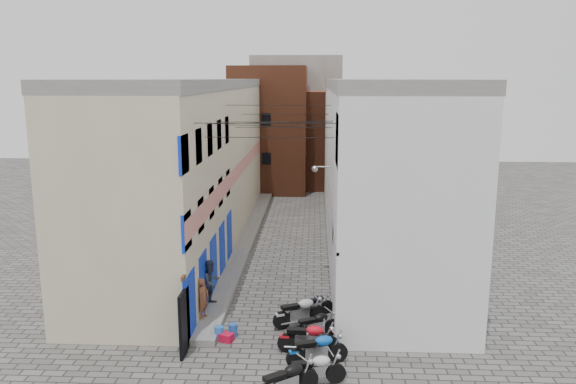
% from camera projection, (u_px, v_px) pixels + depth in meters
% --- Properties ---
extents(ground, '(90.00, 90.00, 0.00)m').
position_uv_depth(ground, '(261.00, 349.00, 19.10)').
color(ground, '#4E4C4A').
rests_on(ground, ground).
extents(plinth, '(0.90, 26.00, 0.25)m').
position_uv_depth(plinth, '(247.00, 238.00, 31.90)').
color(plinth, slate).
rests_on(plinth, ground).
extents(building_left, '(5.10, 27.00, 9.00)m').
position_uv_depth(building_left, '(194.00, 162.00, 31.13)').
color(building_left, '#C1B192').
rests_on(building_left, ground).
extents(building_right, '(5.94, 26.00, 9.00)m').
position_uv_depth(building_right, '(374.00, 163.00, 30.68)').
color(building_right, silver).
rests_on(building_right, ground).
extents(building_far_brick_left, '(6.00, 6.00, 10.00)m').
position_uv_depth(building_far_brick_left, '(269.00, 129.00, 45.61)').
color(building_far_brick_left, brown).
rests_on(building_far_brick_left, ground).
extents(building_far_brick_right, '(5.00, 6.00, 8.00)m').
position_uv_depth(building_far_brick_right, '(330.00, 139.00, 47.52)').
color(building_far_brick_right, brown).
rests_on(building_far_brick_right, ground).
extents(building_far_concrete, '(8.00, 5.00, 11.00)m').
position_uv_depth(building_far_concrete, '(297.00, 118.00, 51.29)').
color(building_far_concrete, slate).
rests_on(building_far_concrete, ground).
extents(far_shopfront, '(2.00, 0.30, 2.40)m').
position_uv_depth(far_shopfront, '(292.00, 181.00, 43.53)').
color(far_shopfront, black).
rests_on(far_shopfront, ground).
extents(overhead_wires, '(5.80, 13.02, 1.32)m').
position_uv_depth(overhead_wires, '(276.00, 122.00, 25.17)').
color(overhead_wires, black).
rests_on(overhead_wires, ground).
extents(motorcycle_a, '(2.14, 1.80, 1.24)m').
position_uv_depth(motorcycle_a, '(287.00, 379.00, 15.99)').
color(motorcycle_a, black).
rests_on(motorcycle_a, ground).
extents(motorcycle_b, '(2.07, 1.14, 1.14)m').
position_uv_depth(motorcycle_b, '(314.00, 368.00, 16.70)').
color(motorcycle_b, silver).
rests_on(motorcycle_b, ground).
extents(motorcycle_c, '(2.16, 1.27, 1.19)m').
position_uv_depth(motorcycle_c, '(317.00, 348.00, 17.91)').
color(motorcycle_c, '#0B50B2').
rests_on(motorcycle_c, ground).
extents(motorcycle_d, '(2.10, 0.74, 1.20)m').
position_uv_depth(motorcycle_d, '(308.00, 336.00, 18.71)').
color(motorcycle_d, red).
rests_on(motorcycle_d, ground).
extents(motorcycle_e, '(1.96, 1.38, 1.09)m').
position_uv_depth(motorcycle_e, '(316.00, 324.00, 19.79)').
color(motorcycle_e, black).
rests_on(motorcycle_e, ground).
extents(motorcycle_f, '(2.23, 1.55, 1.24)m').
position_uv_depth(motorcycle_f, '(300.00, 310.00, 20.76)').
color(motorcycle_f, '#B4B5BA').
rests_on(motorcycle_f, ground).
extents(motorcycle_g, '(1.72, 1.30, 0.97)m').
position_uv_depth(motorcycle_g, '(314.00, 304.00, 21.65)').
color(motorcycle_g, black).
rests_on(motorcycle_g, ground).
extents(person_a, '(0.53, 0.65, 1.53)m').
position_uv_depth(person_a, '(203.00, 298.00, 20.88)').
color(person_a, brown).
rests_on(person_a, plinth).
extents(person_b, '(1.06, 1.11, 1.81)m').
position_uv_depth(person_b, '(211.00, 282.00, 22.11)').
color(person_b, '#313B4A').
rests_on(person_b, plinth).
extents(water_jug_near, '(0.41, 0.41, 0.49)m').
position_uv_depth(water_jug_near, '(219.00, 333.00, 19.72)').
color(water_jug_near, blue).
rests_on(water_jug_near, ground).
extents(water_jug_far, '(0.34, 0.34, 0.48)m').
position_uv_depth(water_jug_far, '(233.00, 330.00, 19.95)').
color(water_jug_far, '#2354B2').
rests_on(water_jug_far, ground).
extents(red_crate, '(0.55, 0.49, 0.29)m').
position_uv_depth(red_crate, '(226.00, 337.00, 19.63)').
color(red_crate, red).
rests_on(red_crate, ground).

